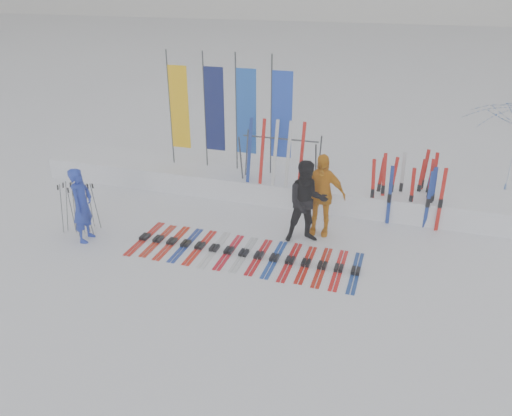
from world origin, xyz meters
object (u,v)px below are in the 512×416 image
(ski_row, at_px, (244,253))
(ski_rack, at_px, (280,153))
(person_yellow, at_px, (320,195))
(person_blue, at_px, (82,205))
(person_black, at_px, (307,202))

(ski_row, distance_m, ski_rack, 3.26)
(ski_rack, bearing_deg, person_yellow, -46.41)
(person_blue, bearing_deg, person_black, -80.34)
(ski_row, bearing_deg, person_black, 42.50)
(ski_rack, bearing_deg, ski_row, -90.07)
(person_yellow, relative_size, ski_rack, 0.97)
(ski_row, height_order, ski_rack, ski_rack)
(ski_row, bearing_deg, person_blue, -173.28)
(person_blue, xyz_separation_m, ski_rack, (3.71, 3.40, 0.50))
(person_blue, bearing_deg, ski_row, -90.68)
(person_blue, xyz_separation_m, person_black, (4.86, 1.49, 0.09))
(person_black, bearing_deg, person_blue, 173.97)
(person_black, xyz_separation_m, ski_rack, (-1.15, 1.91, 0.41))
(person_black, relative_size, person_yellow, 0.98)
(person_blue, distance_m, person_yellow, 5.44)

